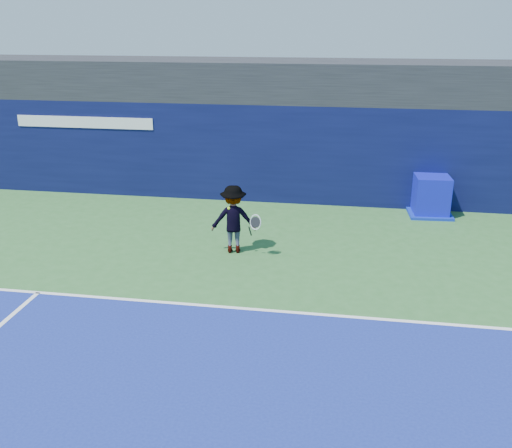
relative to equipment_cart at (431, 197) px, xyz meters
name	(u,v)px	position (x,y,z in m)	size (l,w,h in m)	color
ground	(249,408)	(-3.70, -9.62, -0.53)	(80.00, 80.00, 0.00)	#2F652D
baseline	(275,311)	(-3.70, -6.62, -0.52)	(24.00, 0.10, 0.01)	white
stadium_band	(311,80)	(-3.70, 1.88, 3.07)	(36.00, 3.00, 1.20)	black
back_wall_assembly	(307,153)	(-3.70, 0.88, 0.97)	(36.00, 1.03, 3.00)	#090D36
equipment_cart	(431,197)	(0.00, 0.00, 0.00)	(1.28, 1.28, 1.16)	#0C0FAC
tennis_player	(234,219)	(-5.10, -3.72, 0.31)	(1.34, 0.81, 1.68)	white
tennis_ball	(229,208)	(-5.13, -4.14, 0.72)	(0.07, 0.07, 0.07)	#C3F31B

